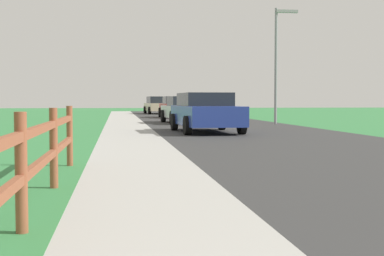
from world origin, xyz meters
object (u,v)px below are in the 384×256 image
Objects in this scene: parked_car_red at (176,107)px; street_lamp at (278,55)px; parked_suv_blue at (206,112)px; parked_car_beige at (158,105)px; parked_car_silver at (185,110)px.

street_lamp is (3.96, -10.82, 2.73)m from parked_car_red.
street_lamp is at bearing -69.88° from parked_car_red.
parked_car_beige reaches higher than parked_suv_blue.
street_lamp is (4.53, -1.56, 2.78)m from parked_car_silver.
parked_car_silver is 0.87× the size of street_lamp.
parked_car_red is 10.62m from parked_car_beige.
parked_car_beige is 0.87× the size of street_lamp.
street_lamp is (4.49, -21.43, 2.71)m from parked_car_beige.
parked_car_silver is 1.16× the size of parked_car_red.
street_lamp is (4.75, 6.65, 2.72)m from parked_suv_blue.
parked_suv_blue is 0.98× the size of parked_car_silver.
parked_car_silver is 5.54m from street_lamp.
parked_car_silver is 19.87m from parked_car_beige.
parked_suv_blue is 28.08m from parked_car_beige.
parked_car_silver is (0.22, 8.20, -0.06)m from parked_suv_blue.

